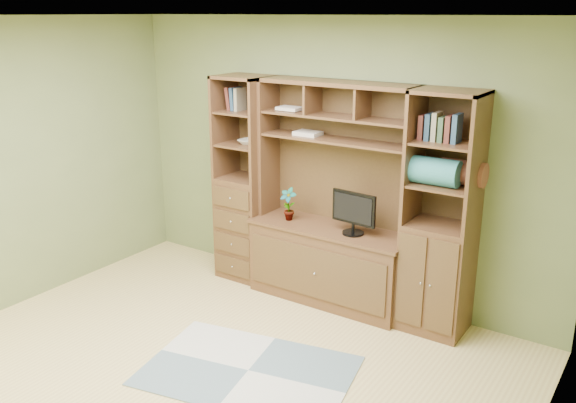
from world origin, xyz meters
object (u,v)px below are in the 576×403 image
Objects in this scene: left_tower at (245,180)px; right_tower at (441,216)px; center_hutch at (330,197)px; monitor at (354,205)px.

left_tower is 2.02m from right_tower.
monitor is (0.26, -0.03, -0.03)m from center_hutch.
left_tower is 1.26m from monitor.
monitor is at bearing -7.60° from center_hutch.
monitor is at bearing -3.40° from left_tower.
monitor is (1.26, -0.07, -0.03)m from left_tower.
right_tower is 3.84× the size of monitor.
left_tower is 1.00× the size of right_tower.
center_hutch is 0.27m from monitor.
right_tower is (2.02, 0.00, 0.00)m from left_tower.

